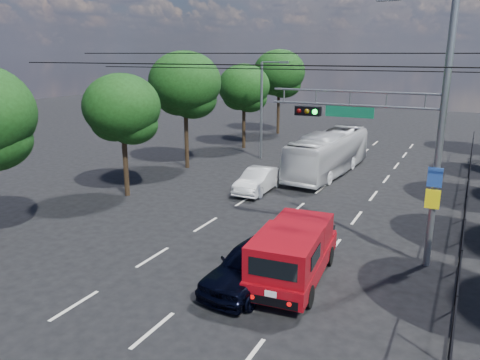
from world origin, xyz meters
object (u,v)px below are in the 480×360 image
Objects in this scene: navy_hatchback at (253,264)px; white_bus at (328,153)px; red_pickup at (294,252)px; white_van at (258,180)px; signal_mast at (405,122)px.

navy_hatchback is 0.47× the size of white_bus.
red_pickup is 0.57× the size of white_bus.
white_van is (-2.34, -5.77, -0.69)m from white_bus.
signal_mast is 13.68m from white_bus.
white_bus is (-5.97, 11.68, -3.88)m from signal_mast.
white_bus is at bearing 104.17° from navy_hatchback.
white_bus is 2.41× the size of white_van.
red_pickup is 1.38× the size of white_van.
white_bus is at bearing 67.59° from white_van.
signal_mast reaches higher than red_pickup.
white_bus is (-2.10, 15.98, 0.58)m from navy_hatchback.
signal_mast reaches higher than navy_hatchback.
red_pickup is 1.23× the size of navy_hatchback.
white_van is at bearing 120.21° from navy_hatchback.
signal_mast is 11.18m from white_van.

